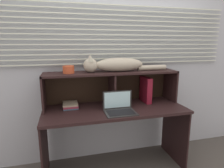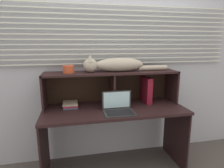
% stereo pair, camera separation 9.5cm
% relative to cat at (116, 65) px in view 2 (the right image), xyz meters
% --- Properties ---
extents(back_panel_with_blinds, '(4.40, 0.08, 2.50)m').
position_rel_cat_xyz_m(back_panel_with_blinds, '(-0.04, 0.21, 0.04)').
color(back_panel_with_blinds, '#B0B5C0').
rests_on(back_panel_with_blinds, ground).
extents(desk, '(1.57, 0.63, 0.75)m').
position_rel_cat_xyz_m(desk, '(-0.04, -0.14, -0.61)').
color(desk, black).
rests_on(desk, ground).
extents(hutch_shelf_unit, '(1.54, 0.32, 0.39)m').
position_rel_cat_xyz_m(hutch_shelf_unit, '(-0.04, 0.03, -0.19)').
color(hutch_shelf_unit, black).
rests_on(hutch_shelf_unit, desk).
extents(cat, '(1.00, 0.18, 0.19)m').
position_rel_cat_xyz_m(cat, '(0.00, 0.00, 0.00)').
color(cat, '#B2A892').
rests_on(cat, hutch_shelf_unit).
extents(laptop, '(0.32, 0.24, 0.21)m').
position_rel_cat_xyz_m(laptop, '(-0.03, -0.27, -0.43)').
color(laptop, '#282828').
rests_on(laptop, desk).
extents(binder_upright, '(0.06, 0.24, 0.31)m').
position_rel_cat_xyz_m(binder_upright, '(0.39, -0.00, -0.32)').
color(binder_upright, maroon).
rests_on(binder_upright, desk).
extents(book_stack, '(0.17, 0.21, 0.05)m').
position_rel_cat_xyz_m(book_stack, '(-0.52, 0.00, -0.44)').
color(book_stack, '#365771').
rests_on(book_stack, desk).
extents(small_basket, '(0.12, 0.12, 0.08)m').
position_rel_cat_xyz_m(small_basket, '(-0.53, -0.00, -0.04)').
color(small_basket, '#BC4929').
rests_on(small_basket, hutch_shelf_unit).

